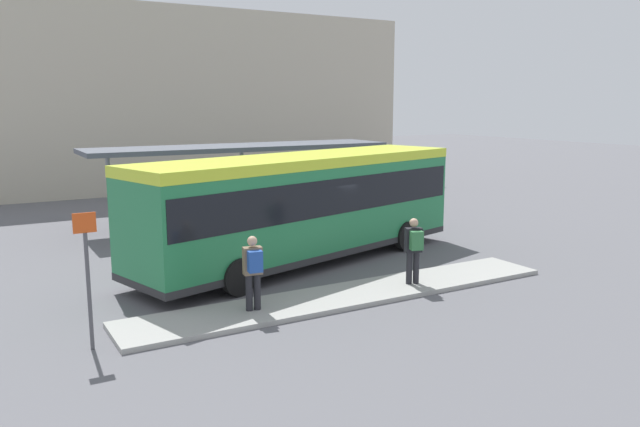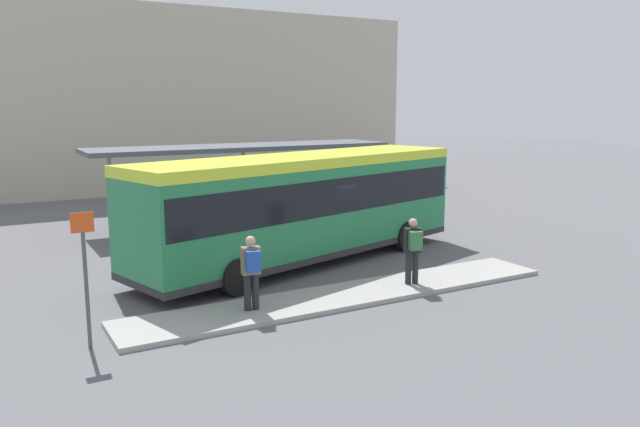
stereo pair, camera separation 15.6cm
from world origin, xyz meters
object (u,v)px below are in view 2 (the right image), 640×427
object	(u,v)px
pedestrian_companion	(251,268)
bicycle_red	(414,206)
bicycle_white	(407,202)
bicycle_orange	(423,210)
city_bus	(304,201)
pedestrian_waiting	(413,247)
platform_sign	(86,274)

from	to	relation	value
pedestrian_companion	bicycle_red	bearing A→B (deg)	-43.96
bicycle_white	bicycle_orange	bearing A→B (deg)	158.11
city_bus	bicycle_white	xyz separation A→B (m)	(8.58, 6.05, -1.56)
pedestrian_waiting	bicycle_white	distance (m)	12.38
bicycle_red	platform_sign	distance (m)	17.91
pedestrian_companion	platform_sign	xyz separation A→B (m)	(-3.66, -0.23, 0.42)
bicycle_orange	city_bus	bearing A→B (deg)	124.56
city_bus	bicycle_white	size ratio (longest dim) A/B	6.53
pedestrian_companion	platform_sign	size ratio (longest dim) A/B	0.63
pedestrian_waiting	bicycle_red	size ratio (longest dim) A/B	1.07
city_bus	platform_sign	size ratio (longest dim) A/B	4.18
pedestrian_waiting	pedestrian_companion	bearing A→B (deg)	105.60
city_bus	bicycle_orange	world-z (taller)	city_bus
city_bus	pedestrian_companion	world-z (taller)	city_bus
pedestrian_waiting	bicycle_white	size ratio (longest dim) A/B	0.99
city_bus	bicycle_orange	distance (m)	9.34
city_bus	bicycle_red	distance (m)	9.93
bicycle_orange	platform_sign	distance (m)	17.31
city_bus	pedestrian_companion	distance (m)	5.09
bicycle_orange	pedestrian_companion	bearing A→B (deg)	131.63
platform_sign	pedestrian_companion	bearing A→B (deg)	3.64
pedestrian_waiting	bicycle_orange	xyz separation A→B (m)	(6.93, 8.16, -0.79)
pedestrian_waiting	pedestrian_companion	size ratio (longest dim) A/B	1.01
bicycle_white	city_bus	bearing A→B (deg)	117.46
pedestrian_companion	bicycle_orange	xyz separation A→B (m)	(11.51, 8.02, -0.78)
bicycle_red	platform_sign	bearing A→B (deg)	113.18
bicycle_red	bicycle_white	size ratio (longest dim) A/B	0.93
city_bus	platform_sign	bearing A→B (deg)	-165.87
bicycle_white	platform_sign	xyz separation A→B (m)	(-15.61, -10.01, 1.17)
bicycle_orange	pedestrian_waiting	bearing A→B (deg)	146.41
pedestrian_companion	bicycle_white	distance (m)	15.46
city_bus	pedestrian_waiting	size ratio (longest dim) A/B	6.57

